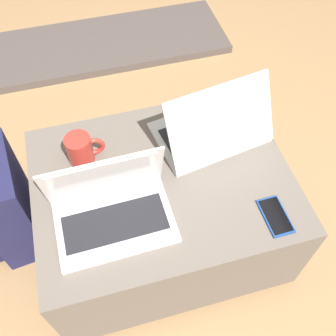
{
  "coord_description": "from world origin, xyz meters",
  "views": [
    {
      "loc": [
        -0.17,
        -0.69,
        1.48
      ],
      "look_at": [
        0.01,
        -0.02,
        0.51
      ],
      "focal_mm": 42.0,
      "sensor_mm": 36.0,
      "label": 1
    }
  ],
  "objects_px": {
    "laptop_near": "(111,207)",
    "cell_phone": "(275,216)",
    "coffee_mug": "(81,149)",
    "backpack": "(5,205)",
    "laptop_far": "(213,129)"
  },
  "relations": [
    {
      "from": "laptop_near",
      "to": "laptop_far",
      "type": "bearing_deg",
      "value": 27.35
    },
    {
      "from": "cell_phone",
      "to": "coffee_mug",
      "type": "relative_size",
      "value": 1.05
    },
    {
      "from": "cell_phone",
      "to": "backpack",
      "type": "xyz_separation_m",
      "value": [
        -0.85,
        0.41,
        -0.22
      ]
    },
    {
      "from": "backpack",
      "to": "coffee_mug",
      "type": "xyz_separation_m",
      "value": [
        0.33,
        -0.04,
        0.27
      ]
    },
    {
      "from": "backpack",
      "to": "coffee_mug",
      "type": "height_order",
      "value": "coffee_mug"
    },
    {
      "from": "coffee_mug",
      "to": "laptop_far",
      "type": "bearing_deg",
      "value": -3.58
    },
    {
      "from": "coffee_mug",
      "to": "laptop_near",
      "type": "bearing_deg",
      "value": -77.21
    },
    {
      "from": "cell_phone",
      "to": "coffee_mug",
      "type": "height_order",
      "value": "coffee_mug"
    },
    {
      "from": "laptop_near",
      "to": "backpack",
      "type": "bearing_deg",
      "value": 142.88
    },
    {
      "from": "laptop_near",
      "to": "cell_phone",
      "type": "bearing_deg",
      "value": -17.17
    },
    {
      "from": "coffee_mug",
      "to": "cell_phone",
      "type": "bearing_deg",
      "value": -35.4
    },
    {
      "from": "laptop_near",
      "to": "coffee_mug",
      "type": "xyz_separation_m",
      "value": [
        -0.05,
        0.24,
        0.0
      ]
    },
    {
      "from": "cell_phone",
      "to": "backpack",
      "type": "bearing_deg",
      "value": -26.5
    },
    {
      "from": "laptop_far",
      "to": "backpack",
      "type": "xyz_separation_m",
      "value": [
        -0.77,
        0.06,
        -0.26
      ]
    },
    {
      "from": "laptop_far",
      "to": "laptop_near",
      "type": "bearing_deg",
      "value": 19.15
    }
  ]
}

